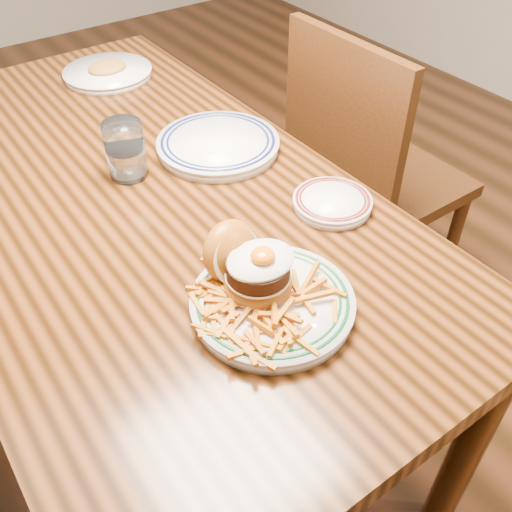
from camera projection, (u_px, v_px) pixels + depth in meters
floor at (168, 390)px, 1.75m from camera, size 6.00×6.00×0.00m
table at (138, 220)px, 1.31m from camera, size 0.85×1.60×0.75m
chair_right at (366, 174)px, 1.73m from camera, size 0.44×0.44×0.95m
main_plate at (265, 290)px, 0.96m from camera, size 0.28×0.30×0.14m
side_plate at (332, 202)px, 1.19m from camera, size 0.17×0.17×0.03m
rear_plate at (218, 144)px, 1.36m from camera, size 0.29×0.29×0.03m
water_glass at (126, 153)px, 1.25m from camera, size 0.09×0.09×0.13m
far_plate at (108, 72)px, 1.66m from camera, size 0.26×0.26×0.05m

